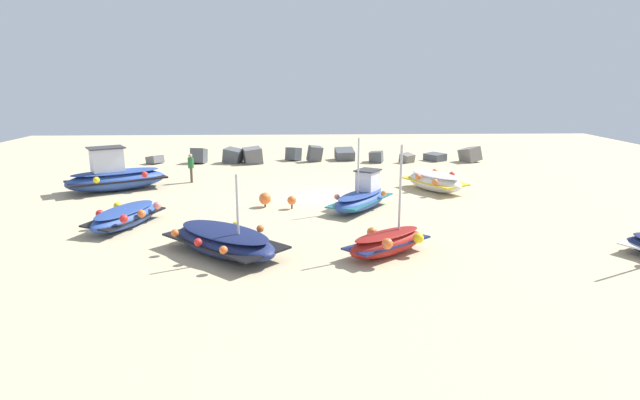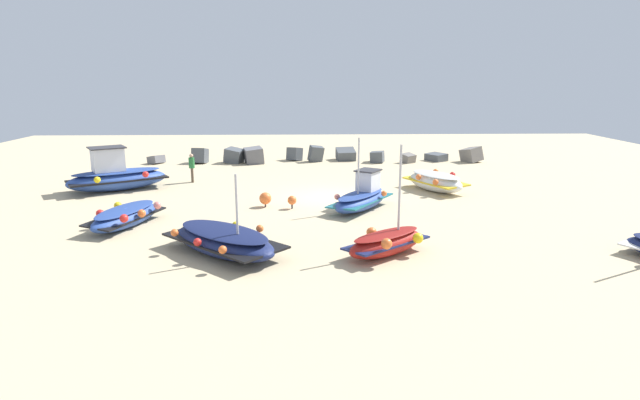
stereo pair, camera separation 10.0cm
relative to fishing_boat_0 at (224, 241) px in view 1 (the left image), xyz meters
The scene contains 11 objects.
ground_plane 9.13m from the fishing_boat_0, 65.03° to the left, with size 56.56×56.56×0.00m, color #C6B289.
fishing_boat_0 is the anchor object (origin of this frame).
fishing_boat_1 13.47m from the fishing_boat_0, 45.06° to the left, with size 3.07×3.90×0.99m.
fishing_boat_2 5.43m from the fishing_boat_0, ahead, with size 3.26×2.89×3.68m.
fishing_boat_3 7.88m from the fishing_boat_0, 48.07° to the left, with size 3.38×4.01×3.28m.
fishing_boat_4 5.55m from the fishing_boat_0, 141.93° to the left, with size 2.46×4.01×0.87m.
fishing_boat_6 12.47m from the fishing_boat_0, 124.65° to the left, with size 5.36×4.35×2.32m.
person_walking 12.72m from the fishing_boat_0, 106.26° to the left, with size 0.32×0.32×1.61m.
breakwater_rocks 19.45m from the fishing_boat_0, 78.94° to the left, with size 23.15×2.80×1.33m.
mooring_buoy_0 6.48m from the fishing_boat_0, 81.73° to the left, with size 0.55×0.55×0.67m.
mooring_buoy_1 6.40m from the fishing_boat_0, 70.30° to the left, with size 0.41×0.41×0.59m.
Camera 1 is at (-1.27, -24.91, 5.80)m, focal length 29.16 mm.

